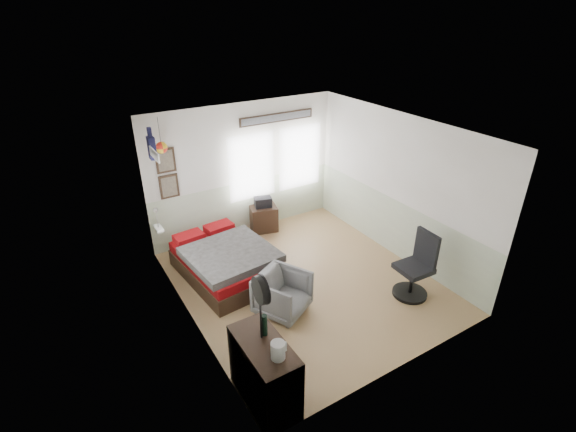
{
  "coord_description": "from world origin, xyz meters",
  "views": [
    {
      "loc": [
        -3.35,
        -4.93,
        4.37
      ],
      "look_at": [
        -0.1,
        0.4,
        1.15
      ],
      "focal_mm": 26.0,
      "sensor_mm": 36.0,
      "label": 1
    }
  ],
  "objects_px": {
    "dresser": "(265,372)",
    "nightstand": "(263,218)",
    "bed": "(226,261)",
    "task_chair": "(416,270)",
    "armchair": "(283,294)"
  },
  "relations": [
    {
      "from": "nightstand",
      "to": "task_chair",
      "type": "xyz_separation_m",
      "value": [
        1.08,
        -3.25,
        0.19
      ]
    },
    {
      "from": "bed",
      "to": "dresser",
      "type": "xyz_separation_m",
      "value": [
        -0.65,
        -2.65,
        0.16
      ]
    },
    {
      "from": "armchair",
      "to": "task_chair",
      "type": "height_order",
      "value": "task_chair"
    },
    {
      "from": "bed",
      "to": "armchair",
      "type": "xyz_separation_m",
      "value": [
        0.37,
        -1.35,
        0.04
      ]
    },
    {
      "from": "bed",
      "to": "nightstand",
      "type": "bearing_deg",
      "value": 33.83
    },
    {
      "from": "nightstand",
      "to": "dresser",
      "type": "bearing_deg",
      "value": -103.73
    },
    {
      "from": "bed",
      "to": "dresser",
      "type": "relative_size",
      "value": 2.01
    },
    {
      "from": "dresser",
      "to": "task_chair",
      "type": "distance_m",
      "value": 3.16
    },
    {
      "from": "dresser",
      "to": "bed",
      "type": "bearing_deg",
      "value": 76.14
    },
    {
      "from": "bed",
      "to": "armchair",
      "type": "distance_m",
      "value": 1.4
    },
    {
      "from": "dresser",
      "to": "nightstand",
      "type": "distance_m",
      "value": 4.31
    },
    {
      "from": "bed",
      "to": "nightstand",
      "type": "xyz_separation_m",
      "value": [
        1.37,
        1.14,
        -0.02
      ]
    },
    {
      "from": "dresser",
      "to": "task_chair",
      "type": "bearing_deg",
      "value": 9.98
    },
    {
      "from": "nightstand",
      "to": "task_chair",
      "type": "height_order",
      "value": "task_chair"
    },
    {
      "from": "dresser",
      "to": "nightstand",
      "type": "xyz_separation_m",
      "value": [
        2.03,
        3.8,
        -0.18
      ]
    }
  ]
}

